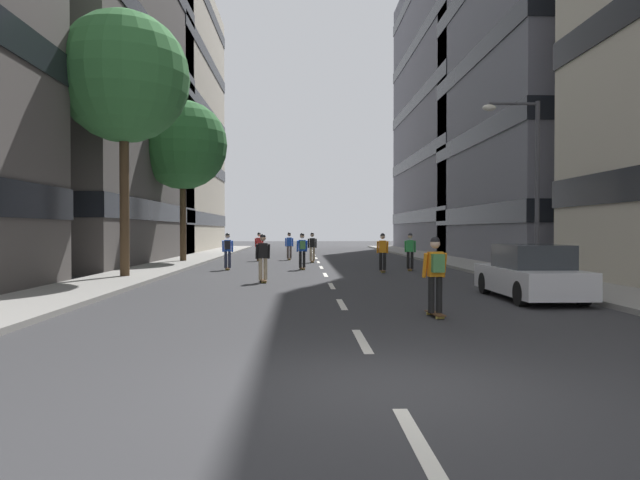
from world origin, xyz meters
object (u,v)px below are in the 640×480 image
object	(u,v)px
skater_0	(289,245)
skater_4	(259,245)
skater_2	(436,271)
street_tree_near	(183,145)
skater_5	(312,246)
skater_1	(410,250)
streetlamp_right	(527,170)
street_tree_mid	(124,78)
skater_8	(302,249)
skater_3	(228,249)
parked_car_near	(531,274)
skater_6	(383,251)
skater_7	(263,256)

from	to	relation	value
skater_0	skater_4	size ratio (longest dim) A/B	1.00
skater_2	street_tree_near	bearing A→B (deg)	114.43
skater_0	skater_5	world-z (taller)	same
skater_1	streetlamp_right	bearing A→B (deg)	-63.41
street_tree_mid	skater_4	xyz separation A→B (m)	(4.26, 13.55, -6.84)
skater_8	skater_1	bearing A→B (deg)	-10.32
skater_0	skater_3	xyz separation A→B (m)	(-2.78, -9.34, 0.03)
street_tree_mid	skater_3	world-z (taller)	street_tree_mid
skater_4	skater_5	bearing A→B (deg)	-29.83
skater_8	skater_0	bearing A→B (deg)	95.02
skater_1	skater_4	distance (m)	11.92
street_tree_mid	skater_3	xyz separation A→B (m)	(3.33, 5.32, -6.81)
skater_3	parked_car_near	bearing A→B (deg)	-51.45
skater_6	skater_8	world-z (taller)	same
skater_2	skater_5	world-z (taller)	same
parked_car_near	skater_1	xyz separation A→B (m)	(-1.18, 11.57, 0.29)
skater_7	skater_3	bearing A→B (deg)	107.33
streetlamp_right	skater_7	size ratio (longest dim) A/B	3.65
street_tree_near	skater_7	xyz separation A→B (m)	(5.46, -12.90, -5.86)
street_tree_near	skater_3	xyz separation A→B (m)	(3.33, -6.06, -5.83)
skater_7	skater_1	bearing A→B (deg)	42.59
skater_1	skater_3	distance (m)	8.73
skater_2	skater_7	world-z (taller)	same
street_tree_near	skater_2	distance (m)	24.45
skater_3	skater_2	bearing A→B (deg)	-67.35
skater_0	skater_8	bearing A→B (deg)	-84.98
skater_2	skater_6	xyz separation A→B (m)	(0.75, 13.75, -0.03)
skater_0	skater_8	distance (m)	9.26
skater_3	skater_8	xyz separation A→B (m)	(3.59, 0.11, 0.00)
skater_5	skater_7	world-z (taller)	same
skater_0	skater_6	xyz separation A→B (m)	(4.46, -11.15, 0.00)
skater_4	skater_6	xyz separation A→B (m)	(6.31, -10.04, 0.00)
skater_3	skater_5	size ratio (longest dim) A/B	1.00
street_tree_mid	skater_6	size ratio (longest dim) A/B	5.76
parked_car_near	skater_2	bearing A→B (deg)	-136.84
street_tree_mid	skater_0	bearing A→B (deg)	67.36
parked_car_near	skater_6	distance (m)	10.90
skater_4	skater_1	bearing A→B (deg)	-49.39
skater_3	skater_6	world-z (taller)	same
skater_3	skater_6	bearing A→B (deg)	-14.00
skater_1	skater_5	bearing A→B (deg)	122.02
skater_2	skater_1	bearing A→B (deg)	81.52
streetlamp_right	skater_1	world-z (taller)	streetlamp_right
skater_1	skater_5	size ratio (longest dim) A/B	1.00
parked_car_near	street_tree_mid	xyz separation A→B (m)	(-13.20, 7.07, 7.12)
skater_3	skater_8	distance (m)	3.60
skater_1	skater_5	distance (m)	8.46
street_tree_near	street_tree_mid	distance (m)	11.41
street_tree_mid	skater_5	xyz separation A→B (m)	(7.53, 11.67, -6.84)
streetlamp_right	skater_6	bearing A→B (deg)	130.93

